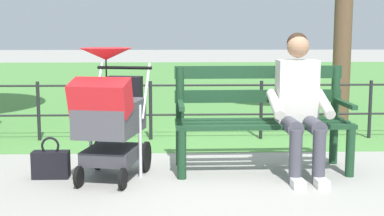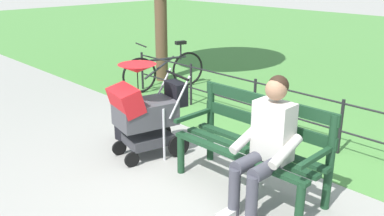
% 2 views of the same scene
% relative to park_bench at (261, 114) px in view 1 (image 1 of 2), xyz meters
% --- Properties ---
extents(ground_plane, '(60.00, 60.00, 0.00)m').
position_rel_park_bench_xyz_m(ground_plane, '(0.43, 0.12, -0.53)').
color(ground_plane, '#9E9B93').
extents(grass_lawn, '(40.00, 16.00, 0.01)m').
position_rel_park_bench_xyz_m(grass_lawn, '(0.43, -8.68, -0.52)').
color(grass_lawn, '#518E42').
rests_on(grass_lawn, ground).
extents(park_bench, '(1.61, 0.63, 0.96)m').
position_rel_park_bench_xyz_m(park_bench, '(0.00, 0.00, 0.00)').
color(park_bench, '#193D23').
rests_on(park_bench, ground).
extents(person_on_bench, '(0.54, 0.74, 1.28)m').
position_rel_park_bench_xyz_m(person_on_bench, '(-0.31, 0.22, 0.15)').
color(person_on_bench, '#42424C').
rests_on(person_on_bench, ground).
extents(stroller, '(0.67, 0.96, 1.15)m').
position_rel_park_bench_xyz_m(stroller, '(1.36, 0.34, 0.07)').
color(stroller, black).
rests_on(stroller, ground).
extents(handbag, '(0.32, 0.14, 0.37)m').
position_rel_park_bench_xyz_m(handbag, '(1.90, 0.26, -0.40)').
color(handbag, black).
rests_on(handbag, ground).
extents(park_fence, '(6.61, 0.04, 0.70)m').
position_rel_park_bench_xyz_m(park_fence, '(0.43, -1.41, -0.11)').
color(park_fence, black).
rests_on(park_fence, ground).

